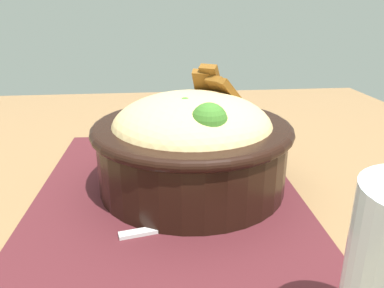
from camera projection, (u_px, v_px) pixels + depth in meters
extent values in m
cube|color=olive|center=(189.00, 220.00, 0.39)|extent=(1.10, 0.93, 0.03)
cylinder|color=brown|center=(11.00, 259.00, 0.95)|extent=(0.04, 0.04, 0.75)
cylinder|color=brown|center=(318.00, 239.00, 1.03)|extent=(0.04, 0.04, 0.75)
cube|color=#47191E|center=(168.00, 192.00, 0.42)|extent=(0.39, 0.30, 0.00)
cylinder|color=black|center=(192.00, 155.00, 0.42)|extent=(0.21, 0.21, 0.07)
torus|color=black|center=(192.00, 128.00, 0.41)|extent=(0.22, 0.22, 0.01)
ellipsoid|color=tan|center=(192.00, 127.00, 0.41)|extent=(0.24, 0.24, 0.07)
sphere|color=#376C24|center=(182.00, 112.00, 0.38)|extent=(0.03, 0.03, 0.03)
sphere|color=#376C24|center=(209.00, 121.00, 0.35)|extent=(0.04, 0.04, 0.04)
cylinder|color=orange|center=(215.00, 107.00, 0.42)|extent=(0.03, 0.01, 0.01)
cylinder|color=orange|center=(208.00, 108.00, 0.41)|extent=(0.02, 0.03, 0.01)
cylinder|color=orange|center=(185.00, 108.00, 0.41)|extent=(0.01, 0.04, 0.01)
cube|color=brown|center=(230.00, 94.00, 0.43)|extent=(0.04, 0.04, 0.04)
cube|color=brown|center=(222.00, 92.00, 0.43)|extent=(0.04, 0.04, 0.04)
cube|color=brown|center=(213.00, 88.00, 0.44)|extent=(0.04, 0.04, 0.06)
cube|color=brown|center=(204.00, 89.00, 0.44)|extent=(0.04, 0.03, 0.05)
cube|color=silver|center=(157.00, 229.00, 0.34)|extent=(0.02, 0.07, 0.00)
cube|color=silver|center=(199.00, 222.00, 0.35)|extent=(0.01, 0.01, 0.00)
cube|color=silver|center=(218.00, 218.00, 0.36)|extent=(0.03, 0.03, 0.00)
cube|color=silver|center=(246.00, 219.00, 0.36)|extent=(0.01, 0.02, 0.00)
cube|color=silver|center=(243.00, 216.00, 0.36)|extent=(0.01, 0.02, 0.00)
cube|color=silver|center=(241.00, 213.00, 0.37)|extent=(0.01, 0.02, 0.00)
cube|color=silver|center=(238.00, 210.00, 0.37)|extent=(0.01, 0.02, 0.00)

